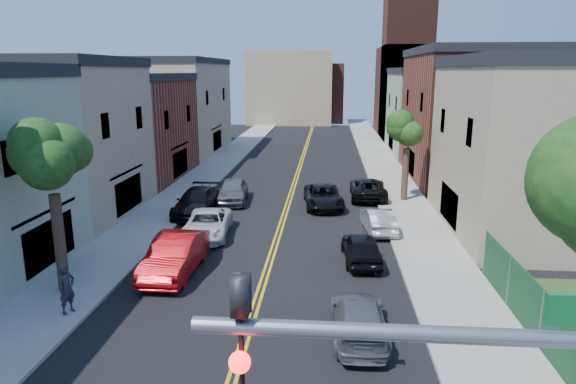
% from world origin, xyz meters
% --- Properties ---
extents(sidewalk_left, '(3.20, 100.00, 0.15)m').
position_xyz_m(sidewalk_left, '(-7.90, 40.00, 0.07)').
color(sidewalk_left, gray).
rests_on(sidewalk_left, ground).
extents(sidewalk_right, '(3.20, 100.00, 0.15)m').
position_xyz_m(sidewalk_right, '(7.90, 40.00, 0.07)').
color(sidewalk_right, gray).
rests_on(sidewalk_right, ground).
extents(curb_left, '(0.30, 100.00, 0.15)m').
position_xyz_m(curb_left, '(-6.15, 40.00, 0.07)').
color(curb_left, gray).
rests_on(curb_left, ground).
extents(curb_right, '(0.30, 100.00, 0.15)m').
position_xyz_m(curb_right, '(6.15, 40.00, 0.07)').
color(curb_right, gray).
rests_on(curb_right, ground).
extents(bldg_left_tan_near, '(9.00, 10.00, 9.00)m').
position_xyz_m(bldg_left_tan_near, '(-14.00, 25.00, 4.50)').
color(bldg_left_tan_near, '#998466').
rests_on(bldg_left_tan_near, ground).
extents(bldg_left_brick, '(9.00, 12.00, 8.00)m').
position_xyz_m(bldg_left_brick, '(-14.00, 36.00, 4.00)').
color(bldg_left_brick, brown).
rests_on(bldg_left_brick, ground).
extents(bldg_left_tan_far, '(9.00, 16.00, 9.50)m').
position_xyz_m(bldg_left_tan_far, '(-14.00, 50.00, 4.75)').
color(bldg_left_tan_far, '#998466').
rests_on(bldg_left_tan_far, ground).
extents(bldg_right_tan, '(9.00, 12.00, 9.00)m').
position_xyz_m(bldg_right_tan, '(14.00, 24.00, 4.50)').
color(bldg_right_tan, '#998466').
rests_on(bldg_right_tan, ground).
extents(bldg_right_brick, '(9.00, 14.00, 10.00)m').
position_xyz_m(bldg_right_brick, '(14.00, 38.00, 5.00)').
color(bldg_right_brick, brown).
rests_on(bldg_right_brick, ground).
extents(bldg_right_palegrn, '(9.00, 12.00, 8.50)m').
position_xyz_m(bldg_right_palegrn, '(14.00, 52.00, 4.25)').
color(bldg_right_palegrn, gray).
rests_on(bldg_right_palegrn, ground).
extents(church, '(16.20, 14.20, 22.60)m').
position_xyz_m(church, '(16.33, 67.07, 7.24)').
color(church, '#4C2319').
rests_on(church, ground).
extents(backdrop_left, '(14.00, 8.00, 12.00)m').
position_xyz_m(backdrop_left, '(-4.00, 82.00, 6.00)').
color(backdrop_left, '#998466').
rests_on(backdrop_left, ground).
extents(backdrop_center, '(10.00, 8.00, 10.00)m').
position_xyz_m(backdrop_center, '(0.00, 86.00, 5.00)').
color(backdrop_center, brown).
rests_on(backdrop_center, ground).
extents(fence_right, '(0.04, 15.00, 1.90)m').
position_xyz_m(fence_right, '(9.50, 9.50, 1.10)').
color(fence_right, '#143F1E').
rests_on(fence_right, sidewalk_right).
extents(tree_left_mid, '(5.20, 5.20, 9.29)m').
position_xyz_m(tree_left_mid, '(-7.88, 14.01, 6.58)').
color(tree_left_mid, '#3C281E').
rests_on(tree_left_mid, sidewalk_left).
extents(tree_right_far, '(4.40, 4.40, 8.03)m').
position_xyz_m(tree_right_far, '(7.92, 30.01, 5.76)').
color(tree_right_far, '#3C281E').
rests_on(tree_right_far, sidewalk_right).
extents(red_sedan, '(1.93, 5.25, 1.72)m').
position_xyz_m(red_sedan, '(-3.99, 16.32, 0.86)').
color(red_sedan, '#AE0B0F').
rests_on(red_sedan, ground).
extents(white_pickup, '(2.70, 5.15, 1.38)m').
position_xyz_m(white_pickup, '(-3.80, 21.51, 0.69)').
color(white_pickup, silver).
rests_on(white_pickup, ground).
extents(grey_car_left, '(2.29, 4.88, 1.61)m').
position_xyz_m(grey_car_left, '(-3.80, 28.91, 0.81)').
color(grey_car_left, '#525459').
rests_on(grey_car_left, ground).
extents(black_car_left, '(2.28, 5.43, 1.57)m').
position_xyz_m(black_car_left, '(-5.50, 25.76, 0.78)').
color(black_car_left, black).
rests_on(black_car_left, ground).
extents(grey_car_right, '(1.90, 4.49, 1.29)m').
position_xyz_m(grey_car_right, '(3.80, 11.47, 0.65)').
color(grey_car_right, '#54565B').
rests_on(grey_car_right, ground).
extents(black_car_right, '(1.94, 4.24, 1.41)m').
position_xyz_m(black_car_right, '(4.31, 18.39, 0.70)').
color(black_car_right, black).
rests_on(black_car_right, ground).
extents(silver_car_right, '(1.85, 4.21, 1.34)m').
position_xyz_m(silver_car_right, '(5.50, 23.10, 0.67)').
color(silver_car_right, '#A2A5AA').
rests_on(silver_car_right, ground).
extents(dark_car_right_far, '(2.48, 5.26, 1.45)m').
position_xyz_m(dark_car_right_far, '(5.50, 30.71, 0.73)').
color(dark_car_right_far, black).
rests_on(dark_car_right_far, ground).
extents(black_suv_lane, '(2.87, 5.33, 1.42)m').
position_xyz_m(black_suv_lane, '(2.38, 28.14, 0.71)').
color(black_suv_lane, black).
rests_on(black_suv_lane, ground).
extents(pedestrian_left, '(0.66, 0.80, 1.88)m').
position_xyz_m(pedestrian_left, '(-6.70, 12.05, 1.09)').
color(pedestrian_left, '#25242B').
rests_on(pedestrian_left, sidewalk_left).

